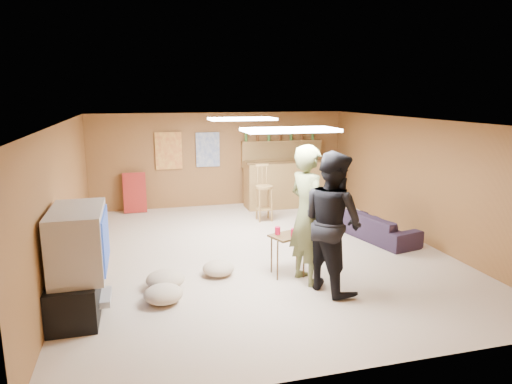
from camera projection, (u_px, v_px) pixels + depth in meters
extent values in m
plane|color=#C0A992|center=(259.00, 252.00, 7.72)|extent=(7.00, 7.00, 0.00)
cube|color=silver|center=(259.00, 121.00, 7.25)|extent=(6.00, 7.00, 0.02)
cube|color=brown|center=(220.00, 160.00, 10.79)|extent=(6.00, 0.02, 2.20)
cube|color=brown|center=(359.00, 263.00, 4.18)|extent=(6.00, 0.02, 2.20)
cube|color=brown|center=(63.00, 199.00, 6.73)|extent=(0.02, 7.00, 2.20)
cube|color=brown|center=(419.00, 180.00, 8.24)|extent=(0.02, 7.00, 2.20)
cube|color=black|center=(77.00, 292.00, 5.57)|extent=(0.55, 1.30, 0.50)
cube|color=#B2B2B7|center=(96.00, 298.00, 5.64)|extent=(0.35, 0.50, 0.08)
cube|color=#B2B2B7|center=(78.00, 241.00, 5.45)|extent=(0.60, 1.10, 0.80)
cube|color=navy|center=(106.00, 239.00, 5.52)|extent=(0.02, 0.95, 0.65)
cube|color=olive|center=(287.00, 183.00, 10.76)|extent=(2.00, 0.60, 1.10)
cube|color=#462F16|center=(291.00, 162.00, 10.41)|extent=(2.10, 0.12, 0.05)
cube|color=olive|center=(282.00, 141.00, 10.99)|extent=(2.00, 0.18, 0.05)
cube|color=olive|center=(282.00, 154.00, 11.07)|extent=(2.00, 0.14, 0.60)
cube|color=#BF3F26|center=(169.00, 151.00, 10.40)|extent=(0.60, 0.03, 0.85)
cube|color=#334C99|center=(208.00, 150.00, 10.63)|extent=(0.55, 0.03, 0.80)
cube|color=maroon|center=(135.00, 193.00, 10.24)|extent=(0.50, 0.26, 0.91)
cube|color=white|center=(290.00, 130.00, 5.84)|extent=(1.20, 0.60, 0.04)
cube|color=white|center=(242.00, 119.00, 8.39)|extent=(1.20, 0.60, 0.04)
imported|color=#60663B|center=(308.00, 215.00, 6.34)|extent=(0.63, 0.81, 1.96)
imported|color=black|center=(332.00, 222.00, 6.08)|extent=(0.97, 1.10, 1.90)
imported|color=black|center=(378.00, 227.00, 8.36)|extent=(0.96, 1.71, 0.47)
cube|color=#462F16|center=(287.00, 255.00, 6.69)|extent=(0.57, 0.52, 0.62)
cylinder|color=red|center=(278.00, 231.00, 6.64)|extent=(0.10, 0.10, 0.11)
cylinder|color=red|center=(294.00, 233.00, 6.53)|extent=(0.10, 0.10, 0.12)
cylinder|color=navy|center=(297.00, 229.00, 6.72)|extent=(0.10, 0.10, 0.11)
ellipsoid|color=tan|center=(165.00, 279.00, 6.29)|extent=(0.66, 0.66, 0.24)
ellipsoid|color=tan|center=(218.00, 268.00, 6.72)|extent=(0.58, 0.58, 0.21)
ellipsoid|color=tan|center=(163.00, 294.00, 5.84)|extent=(0.52, 0.52, 0.22)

